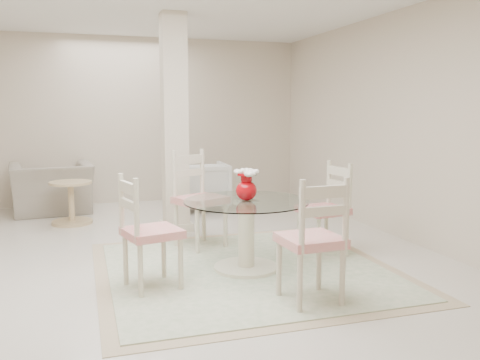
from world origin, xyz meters
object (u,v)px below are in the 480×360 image
object	(u,v)px
column	(175,124)
armchair_white	(201,186)
red_vase	(247,184)
dining_chair_south	(315,232)
recliner_taupe	(52,188)
dining_table	(246,235)
dining_chair_east	(329,202)
dining_chair_north	(196,191)
side_table	(71,204)
dining_chair_west	(144,224)

from	to	relation	value
column	armchair_white	size ratio (longest dim) A/B	3.38
red_vase	dining_chair_south	world-z (taller)	dining_chair_south
red_vase	recliner_taupe	world-z (taller)	red_vase
dining_table	dining_chair_south	size ratio (longest dim) A/B	1.04
armchair_white	recliner_taupe	bearing A→B (deg)	-7.99
dining_table	armchair_white	bearing A→B (deg)	84.82
red_vase	armchair_white	world-z (taller)	red_vase
red_vase	recliner_taupe	distance (m)	3.99
dining_table	dining_chair_east	xyz separation A→B (m)	(0.99, 0.24, 0.23)
dining_chair_north	red_vase	bearing A→B (deg)	-99.40
dining_chair_east	side_table	bearing A→B (deg)	-141.31
column	dining_chair_west	world-z (taller)	column
side_table	dining_table	bearing A→B (deg)	-58.11
dining_chair_south	dining_chair_east	bearing A→B (deg)	-124.42
red_vase	recliner_taupe	size ratio (longest dim) A/B	0.27
dining_chair_east	recliner_taupe	bearing A→B (deg)	-147.17
column	dining_chair_west	bearing A→B (deg)	-107.16
dining_chair_north	side_table	xyz separation A→B (m)	(-1.36, 1.62, -0.36)
red_vase	dining_chair_west	distance (m)	1.06
dining_chair_north	recliner_taupe	bearing A→B (deg)	99.08
armchair_white	dining_chair_south	bearing A→B (deg)	90.77
column	dining_table	distance (m)	2.13
dining_chair_east	side_table	xyz separation A→B (m)	(-2.62, 2.37, -0.31)
dining_table	side_table	size ratio (longest dim) A/B	2.05
column	red_vase	distance (m)	1.95
dining_chair_west	column	bearing A→B (deg)	-31.65
dining_table	dining_chair_west	world-z (taller)	dining_chair_west
armchair_white	side_table	world-z (taller)	armchair_white
dining_chair_east	dining_chair_north	distance (m)	1.46
red_vase	recliner_taupe	bearing A→B (deg)	118.88
recliner_taupe	dining_table	bearing A→B (deg)	112.51
dining_chair_east	armchair_white	bearing A→B (deg)	-175.22
column	side_table	distance (m)	1.84
dining_chair_south	red_vase	bearing A→B (deg)	-79.86
red_vase	side_table	distance (m)	3.13
dining_chair_west	side_table	distance (m)	2.95
column	recliner_taupe	distance (m)	2.45
dining_chair_east	armchair_white	world-z (taller)	dining_chair_east
dining_table	dining_chair_east	world-z (taller)	dining_chair_east
dining_table	recliner_taupe	bearing A→B (deg)	118.85
dining_table	red_vase	world-z (taller)	red_vase
red_vase	dining_chair_west	xyz separation A→B (m)	(-0.99, -0.25, -0.26)
red_vase	dining_chair_south	size ratio (longest dim) A/B	0.27
dining_chair_north	dining_chair_west	distance (m)	1.44
red_vase	side_table	world-z (taller)	red_vase
dining_table	side_table	xyz separation A→B (m)	(-1.63, 2.61, -0.08)
red_vase	dining_chair_east	distance (m)	1.05
column	recliner_taupe	bearing A→B (deg)	134.17
column	dining_chair_south	bearing A→B (deg)	-78.52
dining_table	red_vase	distance (m)	0.49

